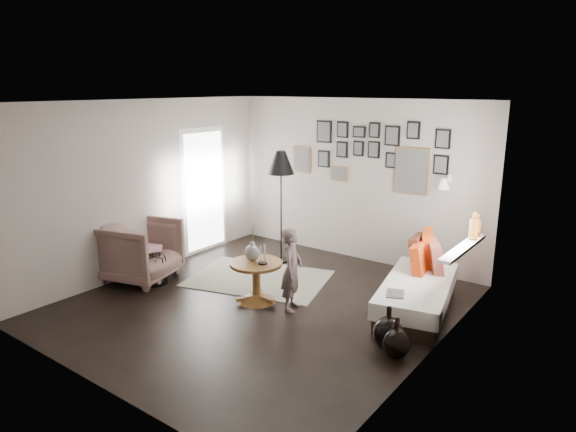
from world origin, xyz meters
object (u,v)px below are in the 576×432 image
Objects in this scene: vase at (252,250)px; daybed at (420,289)px; magazine_basket at (155,270)px; demijohn_small at (396,343)px; armchair at (140,251)px; child at (292,269)px; floor_lamp at (281,167)px; pedestal_table at (257,283)px; demijohn_large at (388,333)px.

vase reaches higher than daybed.
magazine_basket is 0.90× the size of demijohn_small.
child reaches higher than armchair.
floor_lamp reaches higher than armchair.
floor_lamp reaches higher than magazine_basket.
demijohn_small is 0.42× the size of child.
magazine_basket is at bearing -164.74° from vase.
pedestal_table is at bearing 172.75° from demijohn_small.
child is (1.23, -1.40, -1.02)m from floor_lamp.
demijohn_large reaches higher than demijohn_small.
vase is 2.21m from daybed.
pedestal_table is at bearing -163.01° from daybed.
floor_lamp reaches higher than vase.
child reaches higher than vase.
armchair is 4.01m from demijohn_small.
daybed is 1.80× the size of child.
pedestal_table is 0.71× the size of armchair.
floor_lamp reaches higher than pedestal_table.
floor_lamp reaches higher than child.
pedestal_table is at bearing -14.04° from vase.
armchair is 2.17× the size of demijohn_small.
daybed is 1.07× the size of floor_lamp.
demijohn_large is at bearing -118.90° from child.
child is (2.40, 0.48, 0.09)m from armchair.
floor_lamp is at bearing 148.41° from demijohn_small.
child is (-1.60, 0.34, 0.37)m from demijohn_small.
demijohn_small is at bearing -31.59° from floor_lamp.
armchair reaches higher than pedestal_table.
child is (0.52, 0.07, 0.28)m from pedestal_table.
daybed is (1.84, 1.04, 0.02)m from pedestal_table.
armchair is 2.42× the size of magazine_basket.
armchair is (-1.79, -0.43, -0.25)m from vase.
child reaches higher than magazine_basket.
pedestal_table is at bearing 175.64° from demijohn_large.
vase is 0.27× the size of floor_lamp.
child is at bearing 167.89° from demijohn_small.
floor_lamp is (1.17, 1.88, 1.11)m from armchair.
daybed is (1.92, 1.02, -0.43)m from vase.
armchair reaches higher than demijohn_small.
vase reaches higher than pedestal_table.
floor_lamp is at bearing 113.34° from vase.
pedestal_table reaches higher than magazine_basket.
pedestal_table is 1.40× the size of demijohn_large.
child is (-1.32, -0.97, 0.27)m from daybed.
daybed is 4.79× the size of magazine_basket.
vase is 0.51× the size of armchair.
child reaches higher than demijohn_small.
daybed is 3.90× the size of demijohn_large.
pedestal_table is 1.54× the size of demijohn_small.
armchair is (-3.71, -1.45, 0.17)m from daybed.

